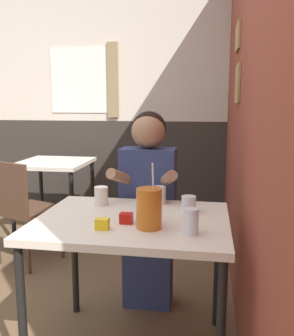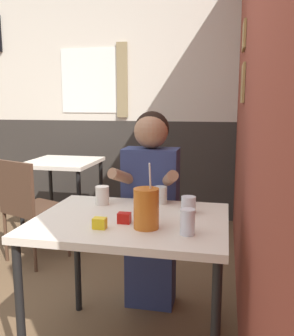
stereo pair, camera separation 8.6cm
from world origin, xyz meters
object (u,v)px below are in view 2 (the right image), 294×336
main_table (131,232)px  background_table (63,170)px  chair_near_window (28,203)px  cocktail_pitcher (146,208)px  person_seated (151,205)px

main_table → background_table: 2.00m
chair_near_window → cocktail_pitcher: (1.21, -1.07, 0.33)m
background_table → cocktail_pitcher: 2.18m
chair_near_window → cocktail_pitcher: size_ratio=2.82×
person_seated → cocktail_pitcher: size_ratio=4.13×
background_table → person_seated: person_seated is taller
main_table → chair_near_window: (-1.10, 0.94, -0.17)m
chair_near_window → cocktail_pitcher: 1.65m
background_table → chair_near_window: 0.73m
main_table → person_seated: bearing=90.2°
chair_near_window → person_seated: bearing=0.9°
main_table → background_table: same height
person_seated → main_table: bearing=-89.8°
main_table → cocktail_pitcher: bearing=-51.0°
main_table → person_seated: person_seated is taller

